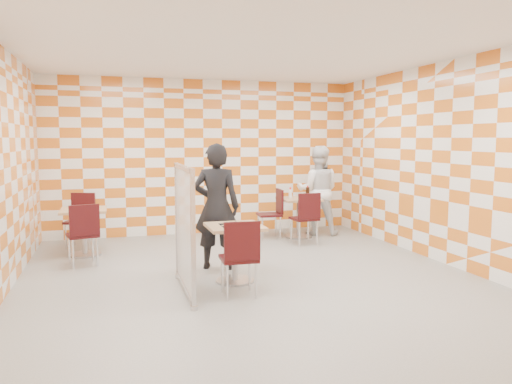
# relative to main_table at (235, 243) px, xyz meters

# --- Properties ---
(room_shell) EXTENTS (7.00, 7.00, 7.00)m
(room_shell) POSITION_rel_main_table_xyz_m (0.25, 0.54, 0.99)
(room_shell) COLOR gray
(room_shell) RESTS_ON ground
(main_table) EXTENTS (0.70, 0.70, 0.75)m
(main_table) POSITION_rel_main_table_xyz_m (0.00, 0.00, 0.00)
(main_table) COLOR tan
(main_table) RESTS_ON ground
(second_table) EXTENTS (0.70, 0.70, 0.75)m
(second_table) POSITION_rel_main_table_xyz_m (1.87, 2.52, 0.00)
(second_table) COLOR tan
(second_table) RESTS_ON ground
(empty_table) EXTENTS (0.70, 0.70, 0.75)m
(empty_table) POSITION_rel_main_table_xyz_m (-1.95, 2.12, 0.00)
(empty_table) COLOR tan
(empty_table) RESTS_ON ground
(chair_main_front) EXTENTS (0.44, 0.45, 0.92)m
(chair_main_front) POSITION_rel_main_table_xyz_m (-0.10, -0.67, 0.04)
(chair_main_front) COLOR #350A0D
(chair_main_front) RESTS_ON ground
(chair_second_front) EXTENTS (0.45, 0.46, 0.92)m
(chair_second_front) POSITION_rel_main_table_xyz_m (1.76, 1.87, 0.04)
(chair_second_front) COLOR #350A0D
(chair_second_front) RESTS_ON ground
(chair_second_side) EXTENTS (0.46, 0.45, 0.92)m
(chair_second_side) POSITION_rel_main_table_xyz_m (1.40, 2.57, 0.04)
(chair_second_side) COLOR #350A0D
(chair_second_side) RESTS_ON ground
(chair_empty_near) EXTENTS (0.50, 0.51, 0.92)m
(chair_empty_near) POSITION_rel_main_table_xyz_m (-1.92, 1.38, 0.04)
(chair_empty_near) COLOR #350A0D
(chair_empty_near) RESTS_ON ground
(chair_empty_far) EXTENTS (0.54, 0.55, 0.92)m
(chair_empty_far) POSITION_rel_main_table_xyz_m (-2.02, 2.85, 0.04)
(chair_empty_far) COLOR #350A0D
(chair_empty_far) RESTS_ON ground
(partition) EXTENTS (0.08, 1.38, 1.55)m
(partition) POSITION_rel_main_table_xyz_m (-0.69, -0.28, 0.28)
(partition) COLOR white
(partition) RESTS_ON ground
(man_dark) EXTENTS (0.77, 0.63, 1.80)m
(man_dark) POSITION_rel_main_table_xyz_m (-0.08, 0.74, 0.39)
(man_dark) COLOR black
(man_dark) RESTS_ON ground
(man_white) EXTENTS (1.03, 0.93, 1.73)m
(man_white) POSITION_rel_main_table_xyz_m (2.34, 2.72, 0.35)
(man_white) COLOR white
(man_white) RESTS_ON ground
(pizza_on_foil) EXTENTS (0.40, 0.40, 0.04)m
(pizza_on_foil) POSITION_rel_main_table_xyz_m (-0.00, -0.02, 0.26)
(pizza_on_foil) COLOR silver
(pizza_on_foil) RESTS_ON main_table
(sport_bottle) EXTENTS (0.06, 0.06, 0.20)m
(sport_bottle) POSITION_rel_main_table_xyz_m (1.73, 2.62, 0.33)
(sport_bottle) COLOR white
(sport_bottle) RESTS_ON second_table
(soda_bottle) EXTENTS (0.07, 0.07, 0.23)m
(soda_bottle) POSITION_rel_main_table_xyz_m (2.05, 2.53, 0.34)
(soda_bottle) COLOR black
(soda_bottle) RESTS_ON second_table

